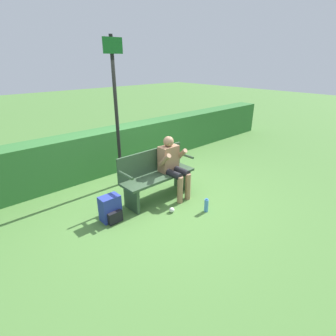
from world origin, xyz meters
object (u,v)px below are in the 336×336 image
Objects in this scene: backpack at (111,209)px; signpost at (116,107)px; water_bottle at (206,205)px; person_seated at (172,164)px; park_bench at (156,175)px.

backpack is 0.15× the size of signpost.
water_bottle is 0.09× the size of signpost.
person_seated is at bearing -66.64° from signpost.
signpost is (-0.48, 1.10, 0.99)m from person_seated.
park_bench is 1.27× the size of person_seated.
person_seated is 1.02m from water_bottle.
backpack is 1.66m from water_bottle.
water_bottle is at bearing -72.57° from park_bench.
park_bench reaches higher than backpack.
water_bottle is 2.54m from signpost.
person_seated reaches higher than water_bottle.
signpost is (-0.49, 1.96, 1.54)m from water_bottle.
person_seated is at bearing 91.15° from water_bottle.
signpost is at bearing 100.57° from park_bench.
park_bench is at bearing 107.43° from water_bottle.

